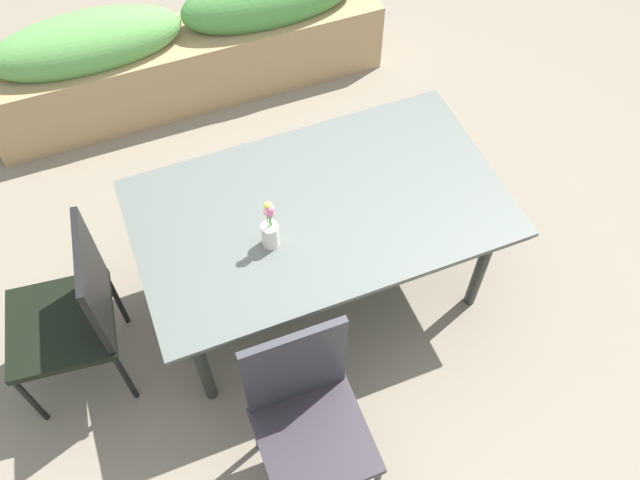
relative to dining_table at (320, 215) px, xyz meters
The scene contains 6 objects.
ground_plane 0.68m from the dining_table, 112.91° to the right, with size 12.00×12.00×0.00m, color #756B5B.
dining_table is the anchor object (origin of this frame).
chair_near_left 0.92m from the dining_table, 115.01° to the right, with size 0.45×0.45×0.99m.
chair_end_left 1.19m from the dining_table, behind, with size 0.53×0.53×0.98m.
flower_vase 0.34m from the dining_table, 157.65° to the right, with size 0.08×0.08×0.28m.
planter_box 1.80m from the dining_table, 96.73° to the left, with size 2.58×0.45×0.81m.
Camera 1 is at (-0.68, -1.71, 3.17)m, focal length 37.47 mm.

